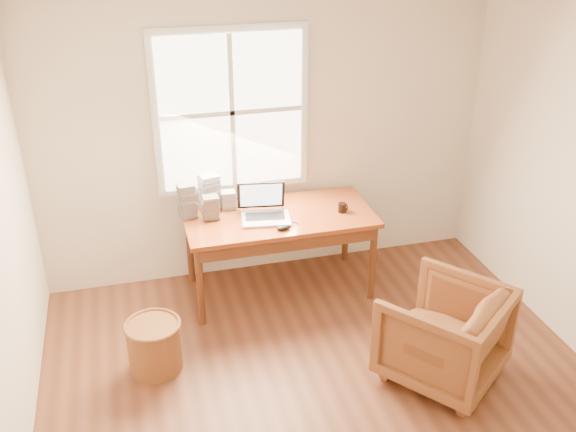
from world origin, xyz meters
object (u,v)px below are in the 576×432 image
laptop (266,204)px  cd_stack_a (210,191)px  desk (279,216)px  wicker_stool (155,347)px  armchair (443,334)px  coffee_mug (342,208)px

laptop → cd_stack_a: cd_stack_a is taller
desk → wicker_stool: bearing=-145.1°
armchair → coffee_mug: bearing=-114.1°
armchair → coffee_mug: 1.42m
armchair → cd_stack_a: 2.26m
desk → armchair: desk is taller
coffee_mug → cd_stack_a: (-1.07, 0.37, 0.12)m
desk → wicker_stool: 1.51m
armchair → coffee_mug: coffee_mug is taller
laptop → armchair: bearing=-44.5°
desk → cd_stack_a: (-0.54, 0.27, 0.18)m
cd_stack_a → coffee_mug: bearing=-19.0°
armchair → cd_stack_a: bearing=-88.2°
laptop → coffee_mug: (0.66, -0.02, -0.11)m
desk → armchair: size_ratio=2.02×
cd_stack_a → armchair: bearing=-50.2°
wicker_stool → cd_stack_a: (0.61, 1.08, 0.71)m
desk → coffee_mug: bearing=-10.1°
desk → wicker_stool: size_ratio=4.10×
desk → cd_stack_a: 0.63m
wicker_stool → desk: bearing=34.9°
coffee_mug → desk: bearing=150.6°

